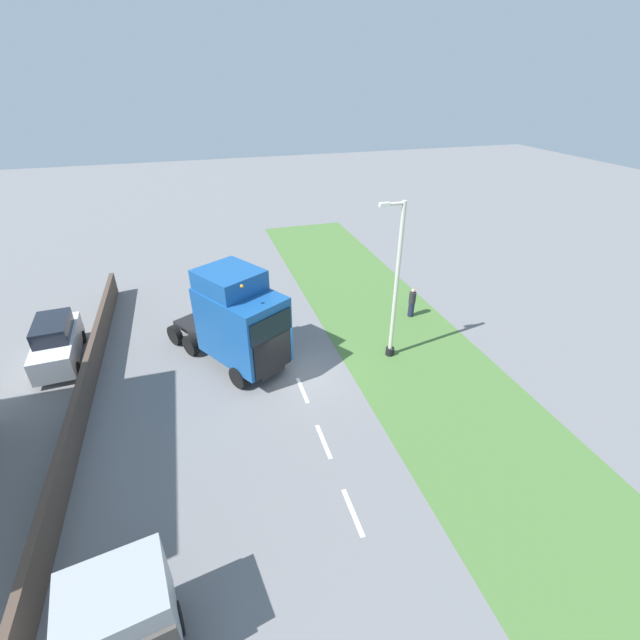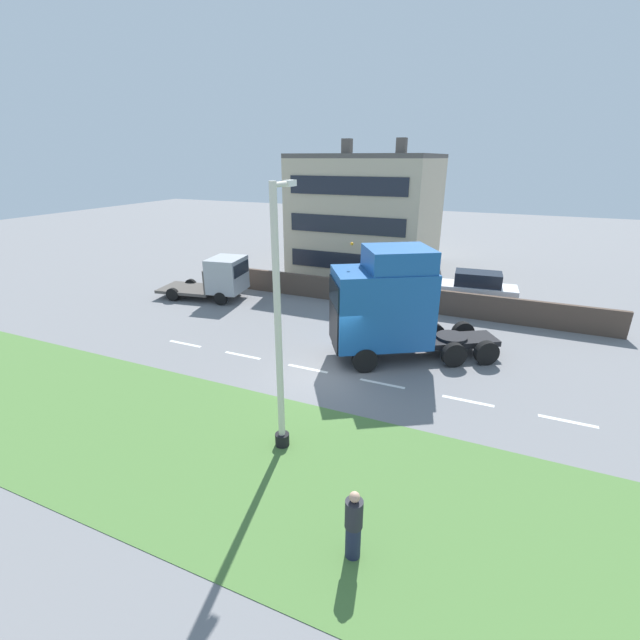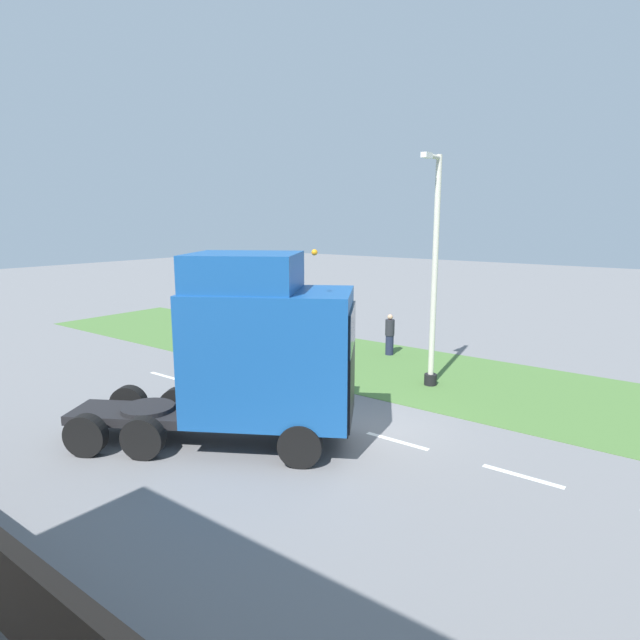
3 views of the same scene
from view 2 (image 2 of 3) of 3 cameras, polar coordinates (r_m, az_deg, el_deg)
ground_plane at (r=17.65m, az=1.03°, el=-7.03°), size 120.00×120.00×0.00m
grass_verge at (r=13.20m, az=-9.49°, el=-18.16°), size 7.00×44.00×0.01m
lane_markings at (r=17.43m, az=3.17°, el=-7.44°), size 0.16×17.80×0.00m
boundary_wall at (r=25.33m, az=8.85°, el=3.24°), size 0.25×24.00×1.39m
building_block at (r=33.87m, az=6.65°, el=13.94°), size 10.62×9.41×9.60m
lorry_cab at (r=18.17m, az=9.04°, el=1.96°), size 5.69×7.21×5.02m
flatbed_truck at (r=26.96m, az=-13.11°, el=5.55°), size 3.09×5.68×2.63m
parked_car at (r=26.21m, az=19.92°, el=3.64°), size 2.10×4.69×2.19m
lamp_post at (r=11.99m, az=-5.43°, el=-2.74°), size 1.34×0.43×7.73m
pedestrian at (r=10.20m, az=4.49°, el=-25.65°), size 0.39×0.39×1.76m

